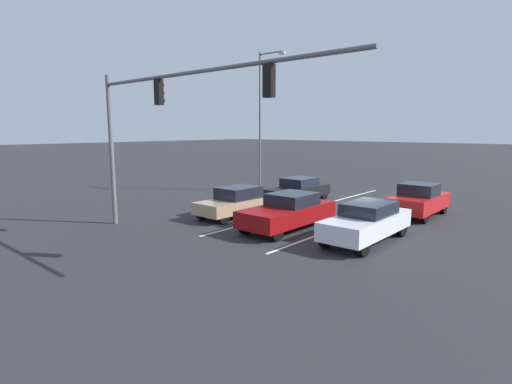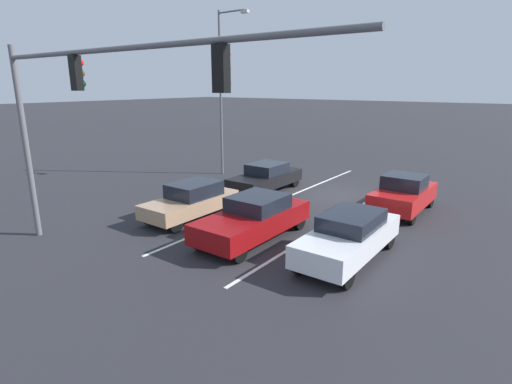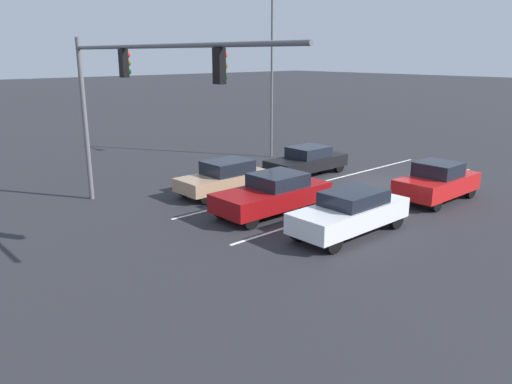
# 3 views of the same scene
# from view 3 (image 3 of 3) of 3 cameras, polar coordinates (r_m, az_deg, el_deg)

# --- Properties ---
(ground_plane) EXTENTS (240.00, 240.00, 0.00)m
(ground_plane) POSITION_cam_3_polar(r_m,az_deg,el_deg) (24.74, 13.49, 1.11)
(ground_plane) COLOR #28282D
(lane_stripe_left_divider) EXTENTS (0.12, 16.43, 0.01)m
(lane_stripe_left_divider) POSITION_cam_3_polar(r_m,az_deg,el_deg) (22.02, 13.89, -0.67)
(lane_stripe_left_divider) COLOR silver
(lane_stripe_left_divider) RESTS_ON ground_plane
(lane_stripe_center_divider) EXTENTS (0.12, 16.43, 0.01)m
(lane_stripe_center_divider) POSITION_cam_3_polar(r_m,az_deg,el_deg) (24.07, 7.06, 1.04)
(lane_stripe_center_divider) COLOR silver
(lane_stripe_center_divider) RESTS_ON ground_plane
(car_tan_rightlane_front) EXTENTS (1.73, 4.18, 1.46)m
(car_tan_rightlane_front) POSITION_cam_3_polar(r_m,az_deg,el_deg) (21.98, -3.61, 1.72)
(car_tan_rightlane_front) COLOR tan
(car_tan_rightlane_front) RESTS_ON ground_plane
(car_white_leftlane_front) EXTENTS (1.71, 4.62, 1.51)m
(car_white_leftlane_front) POSITION_cam_3_polar(r_m,az_deg,el_deg) (17.23, 10.75, -2.24)
(car_white_leftlane_front) COLOR silver
(car_white_leftlane_front) RESTS_ON ground_plane
(car_maroon_midlane_front) EXTENTS (1.92, 4.80, 1.53)m
(car_maroon_midlane_front) POSITION_cam_3_polar(r_m,az_deg,el_deg) (19.23, 1.98, -0.18)
(car_maroon_midlane_front) COLOR maroon
(car_maroon_midlane_front) RESTS_ON ground_plane
(car_red_leftlane_second) EXTENTS (1.84, 4.03, 1.63)m
(car_red_leftlane_second) POSITION_cam_3_polar(r_m,az_deg,el_deg) (22.19, 19.99, 1.11)
(car_red_leftlane_second) COLOR red
(car_red_leftlane_second) RESTS_ON ground_plane
(car_black_rightlane_second) EXTENTS (1.77, 4.48, 1.44)m
(car_black_rightlane_second) POSITION_cam_3_polar(r_m,az_deg,el_deg) (25.55, 5.84, 3.59)
(car_black_rightlane_second) COLOR black
(car_black_rightlane_second) RESTS_ON ground_plane
(traffic_signal_gantry) EXTENTS (12.42, 0.37, 6.61)m
(traffic_signal_gantry) POSITION_cam_3_polar(r_m,az_deg,el_deg) (18.17, -14.45, 11.80)
(traffic_signal_gantry) COLOR slate
(traffic_signal_gantry) RESTS_ON ground_plane
(street_lamp_right_shoulder) EXTENTS (2.14, 0.24, 9.39)m
(street_lamp_right_shoulder) POSITION_cam_3_polar(r_m,az_deg,el_deg) (29.35, 2.12, 14.30)
(street_lamp_right_shoulder) COLOR slate
(street_lamp_right_shoulder) RESTS_ON ground_plane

